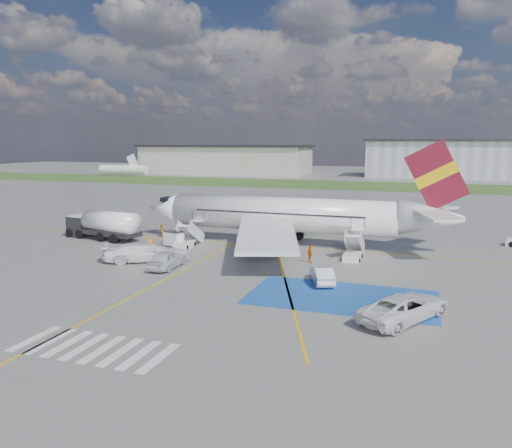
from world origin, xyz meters
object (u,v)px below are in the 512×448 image
at_px(fuel_tanker, 104,227).
at_px(car_silver_b, 322,275).
at_px(van_white_b, 146,249).
at_px(car_silver_a, 167,259).
at_px(van_white_a, 405,303).
at_px(gpu_cart, 174,240).
at_px(airliner, 294,215).

bearing_deg(fuel_tanker, car_silver_b, -8.82).
bearing_deg(van_white_b, car_silver_a, -146.30).
height_order(car_silver_a, van_white_a, van_white_a).
bearing_deg(fuel_tanker, gpu_cart, 4.93).
relative_size(airliner, van_white_a, 6.13).
height_order(airliner, gpu_cart, airliner).
height_order(car_silver_a, car_silver_b, car_silver_a).
xyz_separation_m(airliner, car_silver_b, (6.32, -14.74, -2.69)).
bearing_deg(car_silver_a, car_silver_b, 177.07).
xyz_separation_m(gpu_cart, van_white_a, (25.56, -15.77, 0.35)).
bearing_deg(airliner, car_silver_b, -66.81).
distance_m(gpu_cart, car_silver_b, 20.77).
xyz_separation_m(airliner, van_white_b, (-11.51, -12.77, -2.18)).
distance_m(airliner, car_silver_a, 16.89).
bearing_deg(van_white_a, fuel_tanker, 4.66).
xyz_separation_m(fuel_tanker, van_white_a, (35.55, -16.77, -0.33)).
height_order(airliner, van_white_b, airliner).
bearing_deg(airliner, car_silver_a, -119.76).
relative_size(airliner, gpu_cart, 15.62).
relative_size(car_silver_b, van_white_a, 0.71).
bearing_deg(van_white_b, van_white_a, -137.25).
relative_size(fuel_tanker, gpu_cart, 4.43).
distance_m(gpu_cart, van_white_b, 7.21).
distance_m(airliner, van_white_b, 17.33).
xyz_separation_m(fuel_tanker, van_white_b, (10.83, -8.15, -0.24)).
height_order(gpu_cart, van_white_a, van_white_a).
height_order(car_silver_b, van_white_b, van_white_b).
xyz_separation_m(airliner, van_white_a, (13.22, -21.39, -2.27)).
bearing_deg(car_silver_a, fuel_tanker, -37.10).
distance_m(fuel_tanker, van_white_a, 39.31).
bearing_deg(car_silver_a, van_white_b, -30.25).
height_order(gpu_cart, car_silver_b, gpu_cart).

